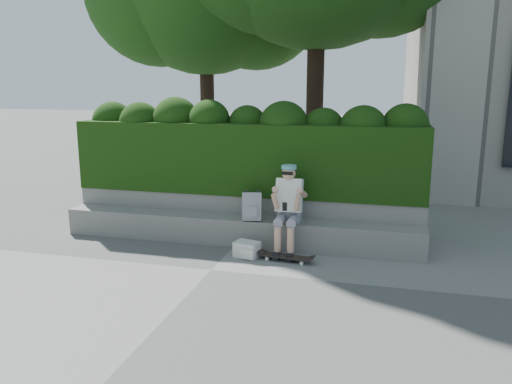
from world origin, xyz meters
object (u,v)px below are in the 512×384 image
(skateboard, at_px, (286,257))
(backpack_plaid, at_px, (252,207))
(backpack_ground, at_px, (247,249))
(person, at_px, (288,205))

(skateboard, relative_size, backpack_plaid, 1.75)
(skateboard, distance_m, backpack_plaid, 1.04)
(skateboard, bearing_deg, backpack_ground, -177.14)
(skateboard, bearing_deg, person, 103.91)
(person, relative_size, backpack_plaid, 3.07)
(person, bearing_deg, backpack_plaid, 172.36)
(person, distance_m, skateboard, 0.81)
(person, distance_m, backpack_ground, 0.93)
(skateboard, relative_size, backpack_ground, 2.16)
(skateboard, bearing_deg, backpack_plaid, 148.66)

